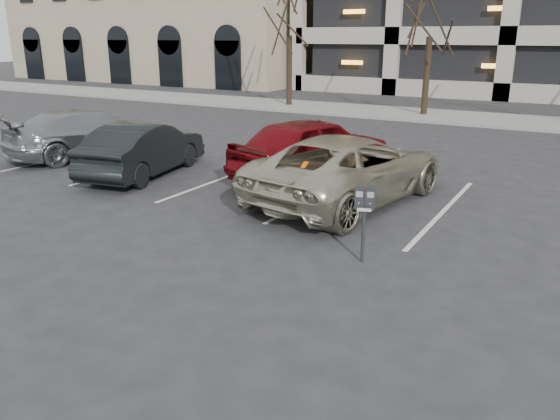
{
  "coord_description": "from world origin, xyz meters",
  "views": [
    {
      "loc": [
        3.9,
        -8.78,
        3.49
      ],
      "look_at": [
        -0.11,
        -1.91,
        0.94
      ],
      "focal_mm": 35.0,
      "sensor_mm": 36.0,
      "label": 1
    }
  ],
  "objects": [
    {
      "name": "car_red",
      "position": [
        -2.24,
        3.42,
        0.79
      ],
      "size": [
        3.07,
        4.99,
        1.59
      ],
      "primitive_type": "imported",
      "rotation": [
        0.0,
        0.0,
        2.87
      ],
      "color": "maroon",
      "rests_on": "ground"
    },
    {
      "name": "suv_silver",
      "position": [
        -0.64,
        1.97,
        0.74
      ],
      "size": [
        3.25,
        5.62,
        1.48
      ],
      "rotation": [
        0.0,
        0.0,
        2.98
      ],
      "color": "beige",
      "rests_on": "ground"
    },
    {
      "name": "ground",
      "position": [
        0.0,
        0.0,
        0.0
      ],
      "size": [
        140.0,
        140.0,
        0.0
      ],
      "primitive_type": "plane",
      "color": "#28282B",
      "rests_on": "ground"
    },
    {
      "name": "sidewalk",
      "position": [
        0.0,
        16.0,
        0.06
      ],
      "size": [
        80.0,
        4.0,
        0.12
      ],
      "primitive_type": "cube",
      "color": "gray",
      "rests_on": "ground"
    },
    {
      "name": "parking_meter",
      "position": [
        0.94,
        -1.08,
        0.96
      ],
      "size": [
        0.34,
        0.22,
        1.25
      ],
      "rotation": [
        0.0,
        0.0,
        0.33
      ],
      "color": "black",
      "rests_on": "ground"
    },
    {
      "name": "car_silver",
      "position": [
        -9.26,
        2.44,
        0.71
      ],
      "size": [
        3.34,
        5.25,
        1.42
      ],
      "primitive_type": "imported",
      "rotation": [
        0.0,
        0.0,
        2.84
      ],
      "color": "#93969A",
      "rests_on": "ground"
    },
    {
      "name": "stall_lines",
      "position": [
        -1.4,
        2.3,
        0.01
      ],
      "size": [
        16.9,
        5.2,
        0.0
      ],
      "color": "silver",
      "rests_on": "ground"
    },
    {
      "name": "car_dark",
      "position": [
        -6.2,
        1.51,
        0.68
      ],
      "size": [
        2.27,
        4.36,
        1.37
      ],
      "primitive_type": "imported",
      "rotation": [
        0.0,
        0.0,
        3.35
      ],
      "color": "black",
      "rests_on": "ground"
    }
  ]
}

